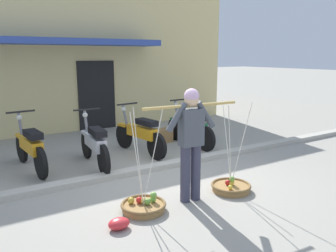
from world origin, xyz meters
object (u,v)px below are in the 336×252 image
at_px(motorcycle_end_of_row, 191,127).
at_px(wooden_crate, 162,135).
at_px(fruit_vendor, 191,138).
at_px(motorcycle_second_in_row, 94,144).
at_px(motorcycle_third_in_row, 140,134).
at_px(fruit_basket_right_side, 144,205).
at_px(plastic_litter_bag, 119,224).
at_px(motorcycle_nearest_shop, 30,147).
at_px(fruit_basket_left_side, 231,186).

xyz_separation_m(motorcycle_end_of_row, wooden_crate, (-0.39, 0.69, -0.29)).
distance_m(fruit_vendor, wooden_crate, 3.65).
bearing_deg(motorcycle_second_in_row, motorcycle_third_in_row, 15.36).
relative_size(fruit_vendor, motorcycle_second_in_row, 0.93).
xyz_separation_m(fruit_basket_right_side, plastic_litter_bag, (-0.50, -0.29, -0.01)).
bearing_deg(motorcycle_nearest_shop, motorcycle_end_of_row, -1.90).
height_order(fruit_basket_left_side, motorcycle_second_in_row, fruit_basket_left_side).
bearing_deg(fruit_basket_right_side, fruit_basket_left_side, -4.06).
bearing_deg(motorcycle_end_of_row, motorcycle_second_in_row, -173.26).
distance_m(fruit_basket_right_side, plastic_litter_bag, 0.58).
bearing_deg(motorcycle_nearest_shop, plastic_litter_bag, -79.61).
height_order(fruit_basket_left_side, wooden_crate, fruit_basket_left_side).
bearing_deg(fruit_vendor, motorcycle_nearest_shop, 123.80).
distance_m(motorcycle_end_of_row, plastic_litter_bag, 4.18).
relative_size(fruit_basket_left_side, motorcycle_nearest_shop, 0.80).
bearing_deg(fruit_basket_right_side, plastic_litter_bag, -149.77).
bearing_deg(motorcycle_end_of_row, plastic_litter_bag, -137.64).
height_order(fruit_vendor, motorcycle_end_of_row, fruit_vendor).
bearing_deg(motorcycle_nearest_shop, motorcycle_second_in_row, -20.55).
relative_size(motorcycle_third_in_row, plastic_litter_bag, 6.46).
xyz_separation_m(motorcycle_second_in_row, plastic_litter_bag, (-0.57, -2.51, -0.38)).
distance_m(fruit_basket_left_side, motorcycle_nearest_shop, 3.78).
relative_size(fruit_basket_right_side, motorcycle_second_in_row, 0.80).
relative_size(fruit_basket_right_side, motorcycle_end_of_row, 0.80).
bearing_deg(fruit_basket_left_side, plastic_litter_bag, -174.86).
bearing_deg(motorcycle_nearest_shop, motorcycle_third_in_row, -2.48).
distance_m(plastic_litter_bag, wooden_crate, 4.41).
relative_size(fruit_vendor, wooden_crate, 3.85).
height_order(motorcycle_end_of_row, wooden_crate, motorcycle_end_of_row).
height_order(fruit_basket_left_side, plastic_litter_bag, fruit_basket_left_side).
relative_size(motorcycle_third_in_row, motorcycle_end_of_row, 0.99).
height_order(fruit_vendor, motorcycle_second_in_row, fruit_vendor).
bearing_deg(motorcycle_end_of_row, motorcycle_nearest_shop, 178.10).
bearing_deg(motorcycle_second_in_row, fruit_basket_right_side, -91.89).
distance_m(fruit_basket_right_side, motorcycle_end_of_row, 3.62).
bearing_deg(plastic_litter_bag, fruit_basket_left_side, 5.14).
relative_size(motorcycle_end_of_row, wooden_crate, 4.14).
height_order(motorcycle_nearest_shop, wooden_crate, motorcycle_nearest_shop).
relative_size(fruit_vendor, motorcycle_end_of_row, 0.93).
bearing_deg(motorcycle_end_of_row, fruit_basket_right_side, -135.70).
height_order(fruit_vendor, plastic_litter_bag, fruit_vendor).
bearing_deg(motorcycle_end_of_row, wooden_crate, 119.60).
bearing_deg(motorcycle_second_in_row, plastic_litter_bag, -102.86).
distance_m(fruit_vendor, motorcycle_third_in_row, 2.69).
relative_size(motorcycle_second_in_row, plastic_litter_bag, 6.51).
height_order(fruit_basket_right_side, plastic_litter_bag, fruit_basket_right_side).
distance_m(fruit_basket_left_side, motorcycle_third_in_row, 2.69).
bearing_deg(wooden_crate, fruit_basket_left_side, -101.19).
relative_size(fruit_basket_left_side, motorcycle_second_in_row, 0.80).
relative_size(fruit_basket_left_side, fruit_basket_right_side, 1.00).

